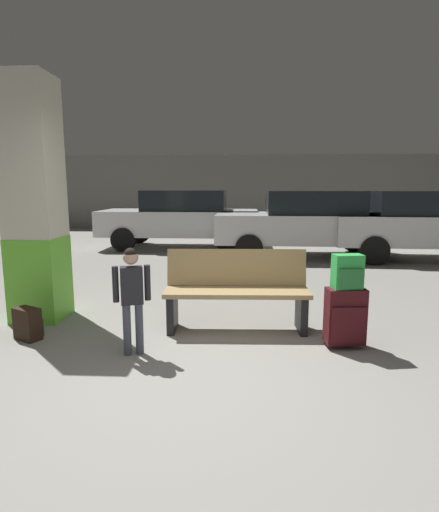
% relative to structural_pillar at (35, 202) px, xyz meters
% --- Properties ---
extents(ground_plane, '(18.00, 18.00, 0.10)m').
position_rel_structural_pillar_xyz_m(ground_plane, '(1.97, 2.35, -1.46)').
color(ground_plane, gray).
extents(garage_back_wall, '(18.00, 0.12, 2.80)m').
position_rel_structural_pillar_xyz_m(garage_back_wall, '(1.97, 11.21, -0.01)').
color(garage_back_wall, slate).
rests_on(garage_back_wall, ground_plane).
extents(structural_pillar, '(0.57, 0.57, 2.85)m').
position_rel_structural_pillar_xyz_m(structural_pillar, '(0.00, 0.00, 0.00)').
color(structural_pillar, '#66C633').
rests_on(structural_pillar, ground_plane).
extents(bench, '(1.62, 0.58, 0.89)m').
position_rel_structural_pillar_xyz_m(bench, '(2.38, -0.24, -0.97)').
color(bench, tan).
rests_on(bench, ground_plane).
extents(suitcase, '(0.40, 0.26, 0.60)m').
position_rel_structural_pillar_xyz_m(suitcase, '(3.47, -0.76, -1.09)').
color(suitcase, '#471419').
rests_on(suitcase, ground_plane).
extents(backpack_bright, '(0.30, 0.23, 0.34)m').
position_rel_structural_pillar_xyz_m(backpack_bright, '(3.47, -0.76, -0.64)').
color(backpack_bright, green).
rests_on(backpack_bright, suitcase).
extents(child, '(0.34, 0.20, 1.04)m').
position_rel_structural_pillar_xyz_m(child, '(1.40, -1.04, -0.78)').
color(child, '#4C5160').
rests_on(child, ground_plane).
extents(backpack_dark_floor, '(0.32, 0.29, 0.34)m').
position_rel_structural_pillar_xyz_m(backpack_dark_floor, '(0.19, -0.71, -1.25)').
color(backpack_dark_floor, black).
rests_on(backpack_dark_floor, ground_plane).
extents(parked_car_far, '(4.11, 1.82, 1.51)m').
position_rel_structural_pillar_xyz_m(parked_car_far, '(0.85, 6.09, -0.61)').
color(parked_car_far, silver).
rests_on(parked_car_far, ground_plane).
extents(parked_car_side, '(4.17, 1.94, 1.51)m').
position_rel_structural_pillar_xyz_m(parked_car_side, '(6.47, 4.56, -0.61)').
color(parked_car_side, silver).
rests_on(parked_car_side, ground_plane).
extents(parked_car_near, '(4.13, 1.85, 1.51)m').
position_rel_structural_pillar_xyz_m(parked_car_near, '(3.95, 4.80, -0.61)').
color(parked_car_near, silver).
rests_on(parked_car_near, ground_plane).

